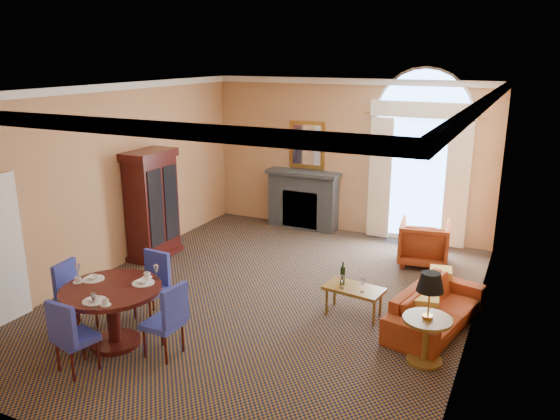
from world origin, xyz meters
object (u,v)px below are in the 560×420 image
at_px(armoire, 152,207).
at_px(dining_table, 112,303).
at_px(coffee_table, 353,289).
at_px(armchair, 424,243).
at_px(sofa, 436,308).
at_px(side_table, 428,308).

bearing_deg(armoire, dining_table, -61.02).
height_order(dining_table, coffee_table, dining_table).
xyz_separation_m(dining_table, coffee_table, (2.53, 2.16, -0.18)).
distance_m(dining_table, armchair, 5.55).
height_order(sofa, coffee_table, coffee_table).
distance_m(sofa, armchair, 2.40).
xyz_separation_m(dining_table, armchair, (3.06, 4.62, -0.19)).
distance_m(armoire, armchair, 4.99).
xyz_separation_m(armoire, side_table, (5.32, -1.53, -0.24)).
relative_size(sofa, armchair, 2.19).
bearing_deg(armchair, sofa, 97.48).
bearing_deg(coffee_table, sofa, 14.61).
xyz_separation_m(armchair, side_table, (0.69, -3.30, 0.33)).
xyz_separation_m(sofa, coffee_table, (-1.16, -0.15, 0.12)).
height_order(armchair, side_table, side_table).
bearing_deg(armchair, coffee_table, 69.99).
relative_size(sofa, coffee_table, 2.15).
bearing_deg(armchair, dining_table, 48.59).
distance_m(dining_table, sofa, 4.37).
relative_size(armoire, dining_table, 1.57).
bearing_deg(sofa, side_table, -164.72).
relative_size(dining_table, coffee_table, 1.43).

